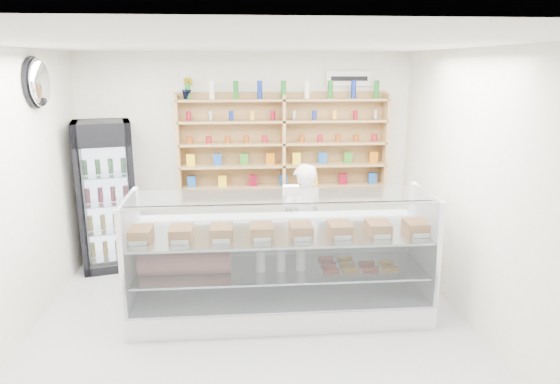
{
  "coord_description": "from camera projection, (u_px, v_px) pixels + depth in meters",
  "views": [
    {
      "loc": [
        -0.09,
        -4.33,
        2.63
      ],
      "look_at": [
        0.34,
        0.9,
        1.29
      ],
      "focal_mm": 32.0,
      "sensor_mm": 36.0,
      "label": 1
    }
  ],
  "objects": [
    {
      "name": "room",
      "position": [
        251.0,
        206.0,
        4.49
      ],
      "size": [
        5.0,
        5.0,
        5.0
      ],
      "color": "#A9A9AE",
      "rests_on": "ground"
    },
    {
      "name": "display_counter",
      "position": [
        280.0,
        283.0,
        5.33
      ],
      "size": [
        3.12,
        0.93,
        1.36
      ],
      "color": "white",
      "rests_on": "floor"
    },
    {
      "name": "shop_worker",
      "position": [
        303.0,
        224.0,
        6.08
      ],
      "size": [
        0.63,
        0.51,
        1.5
      ],
      "primitive_type": "imported",
      "rotation": [
        0.0,
        0.0,
        3.45
      ],
      "color": "silver",
      "rests_on": "floor"
    },
    {
      "name": "drinks_cooler",
      "position": [
        107.0,
        195.0,
        6.51
      ],
      "size": [
        0.85,
        0.83,
        1.94
      ],
      "rotation": [
        0.0,
        0.0,
        0.25
      ],
      "color": "black",
      "rests_on": "floor"
    },
    {
      "name": "wall_shelving",
      "position": [
        283.0,
        144.0,
        6.74
      ],
      "size": [
        2.84,
        0.28,
        1.33
      ],
      "color": "#AD8551",
      "rests_on": "back_wall"
    },
    {
      "name": "potted_plant",
      "position": [
        187.0,
        88.0,
        6.46
      ],
      "size": [
        0.19,
        0.17,
        0.28
      ],
      "primitive_type": "imported",
      "rotation": [
        0.0,
        0.0,
        -0.37
      ],
      "color": "#1E6626",
      "rests_on": "wall_shelving"
    },
    {
      "name": "security_mirror",
      "position": [
        39.0,
        83.0,
        5.22
      ],
      "size": [
        0.15,
        0.5,
        0.5
      ],
      "primitive_type": "ellipsoid",
      "color": "silver",
      "rests_on": "left_wall"
    },
    {
      "name": "wall_sign",
      "position": [
        349.0,
        79.0,
        6.73
      ],
      "size": [
        0.62,
        0.03,
        0.2
      ],
      "primitive_type": "cube",
      "color": "white",
      "rests_on": "back_wall"
    }
  ]
}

